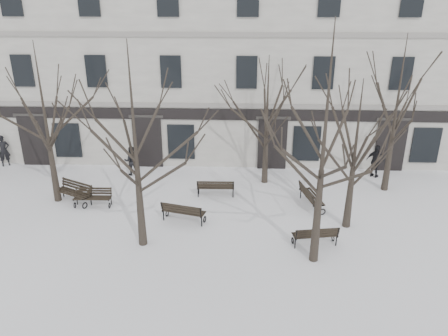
# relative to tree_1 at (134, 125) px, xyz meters

# --- Properties ---
(ground) EXTENTS (100.00, 100.00, 0.00)m
(ground) POSITION_rel_tree_1_xyz_m (2.07, 0.33, -4.95)
(ground) COLOR white
(ground) RESTS_ON ground
(building) EXTENTS (40.40, 10.20, 11.40)m
(building) POSITION_rel_tree_1_xyz_m (2.07, 13.29, 0.57)
(building) COLOR beige
(building) RESTS_ON ground
(tree_1) EXTENTS (5.54, 5.54, 7.91)m
(tree_1) POSITION_rel_tree_1_xyz_m (0.00, 0.00, 0.00)
(tree_1) COLOR black
(tree_1) RESTS_ON ground
(tree_2) EXTENTS (6.07, 6.07, 8.67)m
(tree_2) POSITION_rel_tree_1_xyz_m (6.63, -0.83, 0.47)
(tree_2) COLOR black
(tree_2) RESTS_ON ground
(tree_3) EXTENTS (4.43, 4.43, 6.33)m
(tree_3) POSITION_rel_tree_1_xyz_m (8.41, 1.79, -0.99)
(tree_3) COLOR black
(tree_3) RESTS_ON ground
(tree_4) EXTENTS (5.23, 5.23, 7.47)m
(tree_4) POSITION_rel_tree_1_xyz_m (-4.94, 3.69, -0.28)
(tree_4) COLOR black
(tree_4) RESTS_ON ground
(tree_5) EXTENTS (4.60, 4.60, 6.57)m
(tree_5) POSITION_rel_tree_1_xyz_m (5.10, 6.30, -0.84)
(tree_5) COLOR black
(tree_5) RESTS_ON ground
(tree_6) EXTENTS (5.36, 5.36, 7.66)m
(tree_6) POSITION_rel_tree_1_xyz_m (11.15, 5.63, -0.16)
(tree_6) COLOR black
(tree_6) RESTS_ON ground
(bench_0) EXTENTS (1.73, 0.67, 0.86)m
(bench_0) POSITION_rel_tree_1_xyz_m (-3.03, 3.20, -4.48)
(bench_0) COLOR black
(bench_0) RESTS_ON ground
(bench_1) EXTENTS (1.98, 1.15, 0.95)m
(bench_1) POSITION_rel_tree_1_xyz_m (1.38, 1.84, -4.43)
(bench_1) COLOR black
(bench_1) RESTS_ON ground
(bench_2) EXTENTS (1.83, 0.91, 0.89)m
(bench_2) POSITION_rel_tree_1_xyz_m (6.82, 0.17, -4.47)
(bench_2) COLOR black
(bench_2) RESTS_ON ground
(bench_3) EXTENTS (2.05, 1.52, 0.99)m
(bench_3) POSITION_rel_tree_1_xyz_m (-4.05, 3.57, -4.41)
(bench_3) COLOR black
(bench_3) RESTS_ON ground
(bench_4) EXTENTS (1.82, 0.69, 0.91)m
(bench_4) POSITION_rel_tree_1_xyz_m (2.63, 4.48, -4.45)
(bench_4) COLOR black
(bench_4) RESTS_ON ground
(bench_5) EXTENTS (1.10, 2.00, 0.96)m
(bench_5) POSITION_rel_tree_1_xyz_m (7.09, 3.58, -4.43)
(bench_5) COLOR black
(bench_5) RESTS_ON ground
(bollard_a) EXTENTS (0.12, 0.12, 0.96)m
(bollard_a) POSITION_rel_tree_1_xyz_m (-1.77, 6.85, -4.43)
(bollard_a) COLOR black
(bollard_a) RESTS_ON ground
(bollard_b) EXTENTS (0.13, 0.13, 0.98)m
(bollard_b) POSITION_rel_tree_1_xyz_m (5.23, 7.44, -4.42)
(bollard_b) COLOR black
(bollard_b) RESTS_ON ground
(pedestrian_a) EXTENTS (0.78, 0.73, 1.80)m
(pedestrian_a) POSITION_rel_tree_1_xyz_m (-9.72, 8.02, -4.95)
(pedestrian_a) COLOR black
(pedestrian_a) RESTS_ON ground
(pedestrian_b) EXTENTS (0.90, 0.77, 1.62)m
(pedestrian_b) POSITION_rel_tree_1_xyz_m (-2.11, 7.01, -4.95)
(pedestrian_b) COLOR black
(pedestrian_b) RESTS_ON ground
(pedestrian_c) EXTENTS (1.09, 1.01, 1.80)m
(pedestrian_c) POSITION_rel_tree_1_xyz_m (11.07, 7.25, -4.95)
(pedestrian_c) COLOR black
(pedestrian_c) RESTS_ON ground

